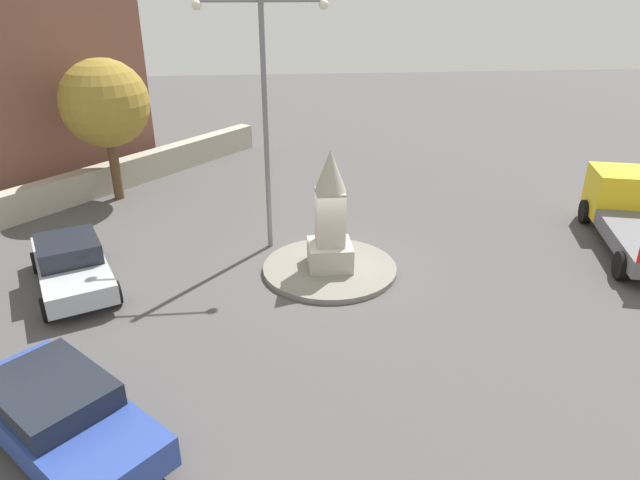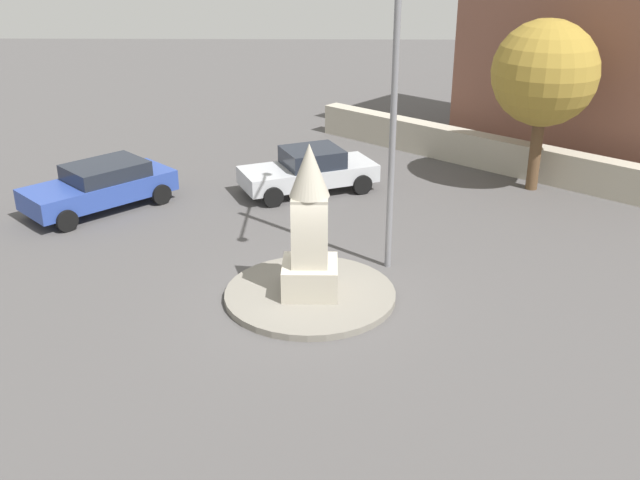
{
  "view_description": "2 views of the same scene",
  "coord_description": "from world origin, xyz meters",
  "px_view_note": "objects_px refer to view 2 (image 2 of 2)",
  "views": [
    {
      "loc": [
        1.78,
        14.99,
        7.98
      ],
      "look_at": [
        0.32,
        0.21,
        1.13
      ],
      "focal_mm": 31.56,
      "sensor_mm": 36.0,
      "label": 1
    },
    {
      "loc": [
        -15.53,
        -0.47,
        8.29
      ],
      "look_at": [
        0.44,
        -0.23,
        1.29
      ],
      "focal_mm": 41.68,
      "sensor_mm": 36.0,
      "label": 2
    }
  ],
  "objects_px": {
    "streetlamp": "(395,79)",
    "car_blue_near_island": "(101,185)",
    "monument": "(310,231)",
    "corner_building": "(611,14)",
    "tree_near_wall": "(545,74)",
    "car_silver_approaching": "(309,170)"
  },
  "relations": [
    {
      "from": "tree_near_wall",
      "to": "car_blue_near_island",
      "type": "bearing_deg",
      "value": 98.4
    },
    {
      "from": "monument",
      "to": "streetlamp",
      "type": "height_order",
      "value": "streetlamp"
    },
    {
      "from": "streetlamp",
      "to": "tree_near_wall",
      "type": "height_order",
      "value": "streetlamp"
    },
    {
      "from": "tree_near_wall",
      "to": "corner_building",
      "type": "bearing_deg",
      "value": -36.81
    },
    {
      "from": "car_blue_near_island",
      "to": "corner_building",
      "type": "distance_m",
      "value": 18.73
    },
    {
      "from": "monument",
      "to": "car_blue_near_island",
      "type": "distance_m",
      "value": 8.76
    },
    {
      "from": "streetlamp",
      "to": "corner_building",
      "type": "distance_m",
      "value": 13.55
    },
    {
      "from": "tree_near_wall",
      "to": "streetlamp",
      "type": "bearing_deg",
      "value": 139.33
    },
    {
      "from": "car_blue_near_island",
      "to": "tree_near_wall",
      "type": "relative_size",
      "value": 0.82
    },
    {
      "from": "monument",
      "to": "corner_building",
      "type": "xyz_separation_m",
      "value": [
        12.27,
        -10.49,
        3.33
      ]
    },
    {
      "from": "streetlamp",
      "to": "car_blue_near_island",
      "type": "distance_m",
      "value": 10.22
    },
    {
      "from": "car_silver_approaching",
      "to": "monument",
      "type": "bearing_deg",
      "value": -178.24
    },
    {
      "from": "car_silver_approaching",
      "to": "corner_building",
      "type": "bearing_deg",
      "value": -65.5
    },
    {
      "from": "monument",
      "to": "corner_building",
      "type": "height_order",
      "value": "corner_building"
    },
    {
      "from": "car_blue_near_island",
      "to": "corner_building",
      "type": "bearing_deg",
      "value": -69.01
    },
    {
      "from": "streetlamp",
      "to": "car_blue_near_island",
      "type": "xyz_separation_m",
      "value": [
        3.99,
        8.49,
        -4.06
      ]
    },
    {
      "from": "corner_building",
      "to": "car_blue_near_island",
      "type": "bearing_deg",
      "value": 110.99
    },
    {
      "from": "car_silver_approaching",
      "to": "tree_near_wall",
      "type": "height_order",
      "value": "tree_near_wall"
    },
    {
      "from": "car_silver_approaching",
      "to": "car_blue_near_island",
      "type": "height_order",
      "value": "car_silver_approaching"
    },
    {
      "from": "car_blue_near_island",
      "to": "tree_near_wall",
      "type": "distance_m",
      "value": 14.12
    },
    {
      "from": "monument",
      "to": "car_silver_approaching",
      "type": "relative_size",
      "value": 0.77
    },
    {
      "from": "monument",
      "to": "streetlamp",
      "type": "distance_m",
      "value": 4.05
    }
  ]
}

